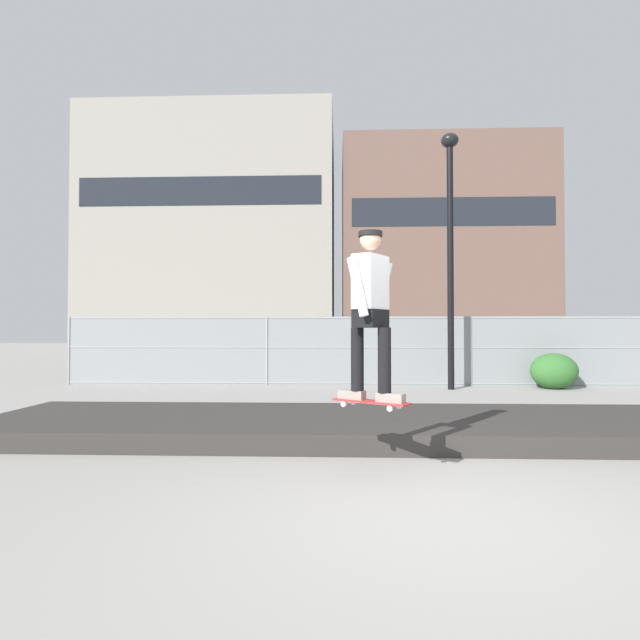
{
  "coord_description": "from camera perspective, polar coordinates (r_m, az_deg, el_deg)",
  "views": [
    {
      "loc": [
        -0.76,
        -4.05,
        1.44
      ],
      "look_at": [
        -1.17,
        6.51,
        1.68
      ],
      "focal_mm": 28.66,
      "sensor_mm": 36.0,
      "label": 1
    }
  ],
  "objects": [
    {
      "name": "ground_plane",
      "position": [
        4.36,
        12.94,
        -20.56
      ],
      "size": [
        120.0,
        120.0,
        0.0
      ],
      "primitive_type": "plane",
      "color": "gray"
    },
    {
      "name": "gravel_berm",
      "position": [
        7.37,
        8.26,
        -11.58
      ],
      "size": [
        11.37,
        2.65,
        0.25
      ],
      "primitive_type": "cube",
      "color": "#33302D",
      "rests_on": "ground_plane"
    },
    {
      "name": "skateboard",
      "position": [
        5.13,
        5.69,
        -9.1
      ],
      "size": [
        0.78,
        0.61,
        0.07
      ],
      "color": "#B22D2D"
    },
    {
      "name": "skater",
      "position": [
        5.09,
        5.66,
        1.85
      ],
      "size": [
        0.66,
        0.61,
        1.7
      ],
      "color": "gray",
      "rests_on": "skateboard"
    },
    {
      "name": "chain_fence",
      "position": [
        13.73,
        5.39,
        -3.44
      ],
      "size": [
        16.39,
        0.06,
        1.85
      ],
      "color": "gray",
      "rests_on": "ground_plane"
    },
    {
      "name": "street_lamp",
      "position": [
        13.44,
        14.33,
        9.89
      ],
      "size": [
        0.44,
        0.44,
        6.45
      ],
      "color": "black",
      "rests_on": "ground_plane"
    },
    {
      "name": "parked_car_near",
      "position": [
        16.07,
        -4.67,
        -3.47
      ],
      "size": [
        4.42,
        1.99,
        1.66
      ],
      "color": "navy",
      "rests_on": "ground_plane"
    },
    {
      "name": "parked_car_mid",
      "position": [
        16.68,
        15.64,
        -3.34
      ],
      "size": [
        4.48,
        2.11,
        1.66
      ],
      "color": "black",
      "rests_on": "ground_plane"
    },
    {
      "name": "library_building",
      "position": [
        52.89,
        -11.21,
        9.08
      ],
      "size": [
        22.93,
        14.65,
        21.93
      ],
      "color": "gray",
      "rests_on": "ground_plane"
    },
    {
      "name": "office_block",
      "position": [
        52.38,
        13.14,
        7.66
      ],
      "size": [
        19.08,
        12.63,
        19.17
      ],
      "color": "brown",
      "rests_on": "ground_plane"
    },
    {
      "name": "shrub_left",
      "position": [
        14.21,
        24.67,
        -5.2
      ],
      "size": [
        1.16,
        0.95,
        0.9
      ],
      "color": "#336B2D",
      "rests_on": "ground_plane"
    }
  ]
}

